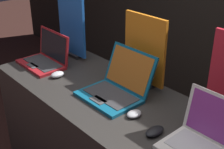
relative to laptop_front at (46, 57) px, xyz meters
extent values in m
cube|color=maroon|center=(0.00, -0.05, -0.05)|extent=(0.37, 0.22, 0.02)
cube|color=#2D2D30|center=(0.00, -0.03, -0.04)|extent=(0.32, 0.15, 0.00)
cube|color=#3F3F42|center=(0.00, -0.11, -0.04)|extent=(0.10, 0.05, 0.00)
cube|color=maroon|center=(0.00, 0.08, 0.07)|extent=(0.37, 0.04, 0.22)
cube|color=black|center=(0.00, 0.07, 0.07)|extent=(0.33, 0.03, 0.19)
ellipsoid|color=#B2B2B7|center=(0.24, -0.06, -0.04)|extent=(0.07, 0.10, 0.04)
cube|color=black|center=(0.00, 0.25, -0.05)|extent=(0.17, 0.07, 0.02)
cube|color=#1E59B2|center=(0.00, 0.25, 0.21)|extent=(0.31, 0.02, 0.49)
cube|color=#0F5170|center=(0.70, 0.01, -0.05)|extent=(0.37, 0.26, 0.02)
cube|color=#2D2D30|center=(0.70, 0.03, -0.04)|extent=(0.32, 0.18, 0.00)
cube|color=#3F3F42|center=(0.70, -0.07, -0.04)|extent=(0.10, 0.06, 0.00)
cube|color=#0F5170|center=(0.70, 0.19, 0.08)|extent=(0.37, 0.11, 0.25)
cube|color=#A5591E|center=(0.70, 0.18, 0.09)|extent=(0.33, 0.09, 0.21)
ellipsoid|color=#B2B2B7|center=(0.93, 0.00, -0.04)|extent=(0.07, 0.09, 0.03)
cube|color=black|center=(0.70, 0.32, -0.05)|extent=(0.18, 0.07, 0.02)
cube|color=orange|center=(0.70, 0.32, 0.19)|extent=(0.33, 0.02, 0.44)
cube|color=silver|center=(1.37, 0.12, 0.08)|extent=(0.38, 0.05, 0.23)
cube|color=#8C338C|center=(1.37, 0.12, 0.08)|extent=(0.34, 0.04, 0.20)
ellipsoid|color=black|center=(1.11, -0.04, -0.04)|extent=(0.07, 0.12, 0.03)
camera|label=1|loc=(1.93, -1.05, 0.91)|focal=50.00mm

